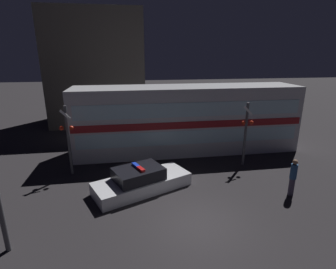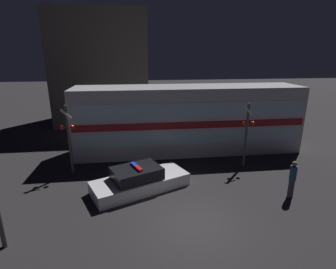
{
  "view_description": "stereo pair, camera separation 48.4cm",
  "coord_description": "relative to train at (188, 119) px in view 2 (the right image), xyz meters",
  "views": [
    {
      "loc": [
        -2.59,
        -8.73,
        6.58
      ],
      "look_at": [
        -0.28,
        5.79,
        2.03
      ],
      "focal_mm": 28.0,
      "sensor_mm": 36.0,
      "label": 1
    },
    {
      "loc": [
        -2.11,
        -8.8,
        6.58
      ],
      "look_at": [
        -0.28,
        5.79,
        2.03
      ],
      "focal_mm": 28.0,
      "sensor_mm": 36.0,
      "label": 2
    }
  ],
  "objects": [
    {
      "name": "ground_plane",
      "position": [
        -1.44,
        -8.43,
        -2.25
      ],
      "size": [
        120.0,
        120.0,
        0.0
      ],
      "primitive_type": "plane",
      "color": "#262326"
    },
    {
      "name": "train",
      "position": [
        0.0,
        0.0,
        0.0
      ],
      "size": [
        15.2,
        3.18,
        4.51
      ],
      "color": "silver",
      "rests_on": "ground_plane"
    },
    {
      "name": "police_car",
      "position": [
        -3.49,
        -5.28,
        -1.76
      ],
      "size": [
        5.15,
        3.61,
        1.34
      ],
      "rotation": [
        0.0,
        0.0,
        0.41
      ],
      "color": "silver",
      "rests_on": "ground_plane"
    },
    {
      "name": "pedestrian",
      "position": [
        3.63,
        -6.92,
        -1.31
      ],
      "size": [
        0.31,
        0.31,
        1.85
      ],
      "color": "#3F384C",
      "rests_on": "ground_plane"
    },
    {
      "name": "crossing_signal_near",
      "position": [
        2.89,
        -3.15,
        -0.12
      ],
      "size": [
        0.74,
        0.34,
        3.88
      ],
      "color": "#4C4C51",
      "rests_on": "ground_plane"
    },
    {
      "name": "crossing_signal_far",
      "position": [
        -7.29,
        -2.85,
        -0.09
      ],
      "size": [
        0.74,
        0.34,
        3.95
      ],
      "color": "#4C4C51",
      "rests_on": "ground_plane"
    },
    {
      "name": "building_left",
      "position": [
        -6.67,
        9.8,
        2.94
      ],
      "size": [
        8.67,
        6.49,
        10.38
      ],
      "color": "#47423D",
      "rests_on": "ground_plane"
    }
  ]
}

